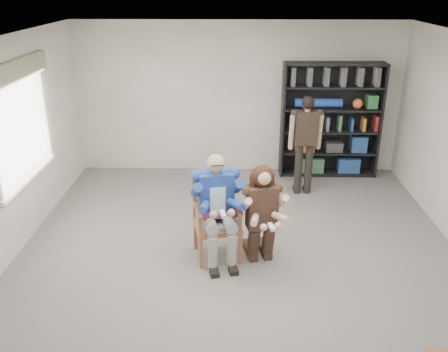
# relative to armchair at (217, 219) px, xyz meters

# --- Properties ---
(room_shell) EXTENTS (6.00, 7.00, 2.80)m
(room_shell) POSITION_rel_armchair_xyz_m (0.28, -0.33, 0.84)
(room_shell) COLOR beige
(room_shell) RESTS_ON ground
(floor) EXTENTS (6.00, 7.00, 0.01)m
(floor) POSITION_rel_armchair_xyz_m (0.28, -0.33, -0.56)
(floor) COLOR slate
(floor) RESTS_ON ground
(window_left) EXTENTS (0.16, 2.00, 1.75)m
(window_left) POSITION_rel_armchair_xyz_m (-2.67, 0.67, 1.07)
(window_left) COLOR white
(window_left) RESTS_ON room_shell
(armchair) EXTENTS (0.77, 0.75, 1.11)m
(armchair) POSITION_rel_armchair_xyz_m (0.00, 0.00, 0.00)
(armchair) COLOR #9D5735
(armchair) RESTS_ON floor
(seated_man) EXTENTS (0.80, 0.98, 1.44)m
(seated_man) POSITION_rel_armchair_xyz_m (0.00, 0.00, 0.17)
(seated_man) COLOR navy
(seated_man) RESTS_ON floor
(kneeling_woman) EXTENTS (0.74, 0.99, 1.32)m
(kneeling_woman) POSITION_rel_armchair_xyz_m (0.58, -0.12, 0.11)
(kneeling_woman) COLOR #34261C
(kneeling_woman) RESTS_ON floor
(bookshelf) EXTENTS (1.80, 0.38, 2.10)m
(bookshelf) POSITION_rel_armchair_xyz_m (1.98, 2.95, 0.49)
(bookshelf) COLOR black
(bookshelf) RESTS_ON floor
(standing_man) EXTENTS (0.54, 0.32, 1.71)m
(standing_man) POSITION_rel_armchair_xyz_m (1.41, 2.08, 0.30)
(standing_man) COLOR black
(standing_man) RESTS_ON floor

